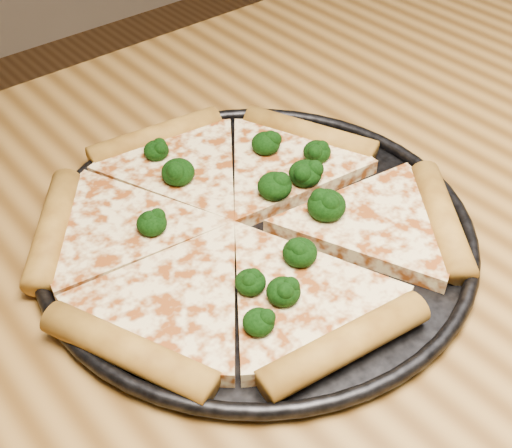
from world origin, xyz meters
TOP-DOWN VIEW (x-y plane):
  - dining_table at (0.00, 0.00)m, footprint 1.20×0.90m
  - pizza_pan at (-0.10, 0.04)m, footprint 0.41×0.41m
  - pizza at (-0.11, 0.05)m, footprint 0.41×0.38m
  - broccoli_florets at (-0.08, 0.05)m, footprint 0.22×0.27m

SIDE VIEW (x-z plane):
  - dining_table at x=0.00m, z-range 0.28..1.03m
  - pizza_pan at x=-0.10m, z-range 0.75..0.77m
  - pizza at x=-0.11m, z-range 0.75..0.78m
  - broccoli_florets at x=-0.08m, z-range 0.77..0.79m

